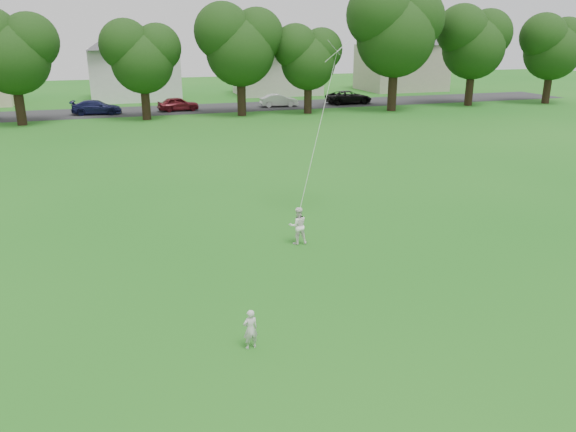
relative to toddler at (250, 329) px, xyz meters
name	(u,v)px	position (x,y,z in m)	size (l,w,h in m)	color
ground	(273,334)	(0.67, 0.47, -0.49)	(160.00, 160.00, 0.00)	#176316
street	(143,111)	(0.67, 42.47, -0.49)	(90.00, 7.00, 0.01)	#2D2D30
toddler	(250,329)	(0.00, 0.00, 0.00)	(0.36, 0.24, 0.99)	silver
older_boy	(298,226)	(3.25, 6.06, 0.17)	(0.64, 0.50, 1.32)	white
kite	(318,132)	(4.42, 7.31, 3.14)	(1.71, 1.89, 6.37)	white
tree_row	(172,38)	(3.05, 36.71, 5.95)	(82.10, 9.15, 11.52)	black
parked_cars	(112,107)	(-2.01, 41.47, 0.14)	(54.68, 2.32, 1.29)	black
house_row	(147,53)	(2.24, 52.47, 4.28)	(77.61, 13.63, 9.87)	silver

